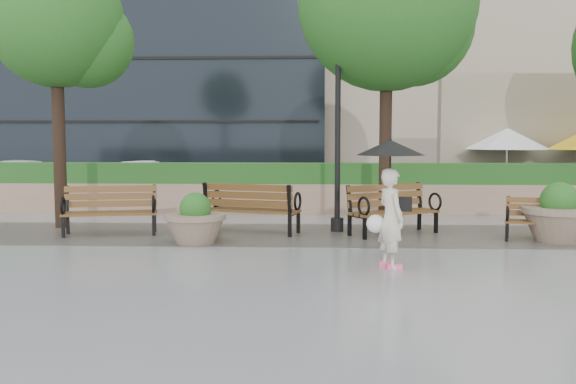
{
  "coord_description": "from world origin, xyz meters",
  "views": [
    {
      "loc": [
        0.64,
        -10.43,
        2.08
      ],
      "look_at": [
        0.14,
        0.82,
        1.1
      ],
      "focal_mm": 40.0,
      "sensor_mm": 36.0,
      "label": 1
    }
  ],
  "objects_px": {
    "bench_2": "(252,218)",
    "planter_right": "(559,218)",
    "lamppost": "(338,150)",
    "car_left": "(33,180)",
    "bench_1": "(110,221)",
    "bench_4": "(548,229)",
    "planter_left": "(196,224)",
    "pedestrian": "(390,191)",
    "car_right": "(148,180)",
    "bench_3": "(393,220)"
  },
  "relations": [
    {
      "from": "bench_2",
      "to": "planter_right",
      "type": "xyz_separation_m",
      "value": [
        6.16,
        -0.85,
        0.14
      ]
    },
    {
      "from": "lamppost",
      "to": "car_left",
      "type": "xyz_separation_m",
      "value": [
        -9.8,
        6.78,
        -1.13
      ]
    },
    {
      "from": "lamppost",
      "to": "bench_1",
      "type": "bearing_deg",
      "value": -171.51
    },
    {
      "from": "bench_4",
      "to": "car_left",
      "type": "relative_size",
      "value": 0.38
    },
    {
      "from": "bench_4",
      "to": "planter_left",
      "type": "xyz_separation_m",
      "value": [
        -6.89,
        -0.45,
        0.14
      ]
    },
    {
      "from": "bench_4",
      "to": "pedestrian",
      "type": "bearing_deg",
      "value": -124.34
    },
    {
      "from": "bench_4",
      "to": "car_right",
      "type": "relative_size",
      "value": 0.45
    },
    {
      "from": "bench_1",
      "to": "lamppost",
      "type": "relative_size",
      "value": 0.5
    },
    {
      "from": "lamppost",
      "to": "car_right",
      "type": "relative_size",
      "value": 1.06
    },
    {
      "from": "bench_4",
      "to": "car_left",
      "type": "xyz_separation_m",
      "value": [
        -13.89,
        8.02,
        0.39
      ]
    },
    {
      "from": "bench_2",
      "to": "car_left",
      "type": "height_order",
      "value": "car_left"
    },
    {
      "from": "planter_left",
      "to": "bench_4",
      "type": "bearing_deg",
      "value": 3.73
    },
    {
      "from": "bench_1",
      "to": "car_right",
      "type": "bearing_deg",
      "value": 87.25
    },
    {
      "from": "car_right",
      "to": "bench_3",
      "type": "bearing_deg",
      "value": -121.95
    },
    {
      "from": "car_left",
      "to": "planter_right",
      "type": "bearing_deg",
      "value": -133.35
    },
    {
      "from": "pedestrian",
      "to": "lamppost",
      "type": "bearing_deg",
      "value": -13.3
    },
    {
      "from": "bench_4",
      "to": "car_left",
      "type": "distance_m",
      "value": 16.05
    },
    {
      "from": "bench_1",
      "to": "car_left",
      "type": "relative_size",
      "value": 0.45
    },
    {
      "from": "car_left",
      "to": "bench_3",
      "type": "bearing_deg",
      "value": -137.18
    },
    {
      "from": "bench_4",
      "to": "pedestrian",
      "type": "xyz_separation_m",
      "value": [
        -3.39,
        -2.58,
        0.97
      ]
    },
    {
      "from": "bench_3",
      "to": "planter_right",
      "type": "height_order",
      "value": "planter_right"
    },
    {
      "from": "bench_1",
      "to": "pedestrian",
      "type": "height_order",
      "value": "pedestrian"
    },
    {
      "from": "bench_2",
      "to": "planter_right",
      "type": "bearing_deg",
      "value": -171.01
    },
    {
      "from": "planter_right",
      "to": "car_left",
      "type": "relative_size",
      "value": 0.32
    },
    {
      "from": "bench_2",
      "to": "bench_3",
      "type": "distance_m",
      "value": 3.01
    },
    {
      "from": "bench_1",
      "to": "bench_2",
      "type": "bearing_deg",
      "value": -4.16
    },
    {
      "from": "lamppost",
      "to": "car_right",
      "type": "distance_m",
      "value": 9.25
    },
    {
      "from": "planter_left",
      "to": "planter_right",
      "type": "height_order",
      "value": "planter_right"
    },
    {
      "from": "planter_left",
      "to": "car_right",
      "type": "height_order",
      "value": "car_right"
    },
    {
      "from": "lamppost",
      "to": "car_right",
      "type": "height_order",
      "value": "lamppost"
    },
    {
      "from": "bench_1",
      "to": "car_left",
      "type": "height_order",
      "value": "car_left"
    },
    {
      "from": "bench_1",
      "to": "bench_4",
      "type": "bearing_deg",
      "value": -15.18
    },
    {
      "from": "bench_1",
      "to": "car_left",
      "type": "distance_m",
      "value": 9.02
    },
    {
      "from": "bench_4",
      "to": "planter_left",
      "type": "distance_m",
      "value": 6.91
    },
    {
      "from": "planter_left",
      "to": "car_left",
      "type": "xyz_separation_m",
      "value": [
        -7.0,
        8.47,
        0.26
      ]
    },
    {
      "from": "bench_4",
      "to": "car_right",
      "type": "distance_m",
      "value": 13.0
    },
    {
      "from": "planter_left",
      "to": "car_right",
      "type": "relative_size",
      "value": 0.31
    },
    {
      "from": "planter_right",
      "to": "car_right",
      "type": "xyz_separation_m",
      "value": [
        -10.33,
        8.1,
        0.16
      ]
    },
    {
      "from": "bench_4",
      "to": "lamppost",
      "type": "height_order",
      "value": "lamppost"
    },
    {
      "from": "bench_1",
      "to": "planter_right",
      "type": "distance_m",
      "value": 9.12
    },
    {
      "from": "bench_2",
      "to": "bench_3",
      "type": "xyz_separation_m",
      "value": [
        3.01,
        -0.08,
        -0.01
      ]
    },
    {
      "from": "bench_2",
      "to": "bench_4",
      "type": "bearing_deg",
      "value": -171.99
    },
    {
      "from": "bench_4",
      "to": "planter_left",
      "type": "bearing_deg",
      "value": -157.94
    },
    {
      "from": "bench_1",
      "to": "pedestrian",
      "type": "distance_m",
      "value": 6.38
    },
    {
      "from": "pedestrian",
      "to": "bench_2",
      "type": "bearing_deg",
      "value": 12.19
    },
    {
      "from": "planter_right",
      "to": "lamppost",
      "type": "distance_m",
      "value": 4.66
    },
    {
      "from": "planter_left",
      "to": "car_left",
      "type": "distance_m",
      "value": 10.99
    },
    {
      "from": "bench_1",
      "to": "lamppost",
      "type": "distance_m",
      "value": 5.06
    },
    {
      "from": "planter_left",
      "to": "bench_3",
      "type": "bearing_deg",
      "value": 18.03
    },
    {
      "from": "bench_2",
      "to": "bench_3",
      "type": "relative_size",
      "value": 1.03
    }
  ]
}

